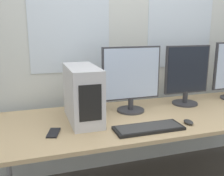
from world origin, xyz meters
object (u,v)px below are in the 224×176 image
at_px(mouse, 188,122).
at_px(keyboard, 149,128).
at_px(pc_tower, 83,94).
at_px(monitor_main, 131,78).
at_px(monitor_right_near, 187,75).
at_px(cell_phone, 54,133).

bearing_deg(mouse, keyboard, -178.76).
distance_m(pc_tower, monitor_main, 0.44).
height_order(monitor_main, monitor_right_near, monitor_main).
relative_size(monitor_main, mouse, 5.90).
height_order(monitor_main, mouse, monitor_main).
bearing_deg(monitor_right_near, keyboard, -142.37).
xyz_separation_m(keyboard, mouse, (0.32, 0.01, 0.00)).
xyz_separation_m(monitor_main, mouse, (0.29, -0.40, -0.27)).
relative_size(pc_tower, monitor_right_near, 0.95).
bearing_deg(monitor_right_near, mouse, -120.18).
bearing_deg(mouse, monitor_right_near, 59.82).
height_order(monitor_main, keyboard, monitor_main).
xyz_separation_m(monitor_right_near, cell_phone, (-1.21, -0.31, -0.27)).
bearing_deg(keyboard, pc_tower, 140.44).
bearing_deg(pc_tower, monitor_main, 11.60).
bearing_deg(monitor_right_near, pc_tower, -172.81).
distance_m(pc_tower, cell_phone, 0.37).
xyz_separation_m(keyboard, cell_phone, (-0.63, 0.13, -0.01)).
height_order(keyboard, cell_phone, keyboard).
height_order(mouse, cell_phone, mouse).
bearing_deg(keyboard, monitor_right_near, 37.63).
relative_size(monitor_main, monitor_right_near, 1.01).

